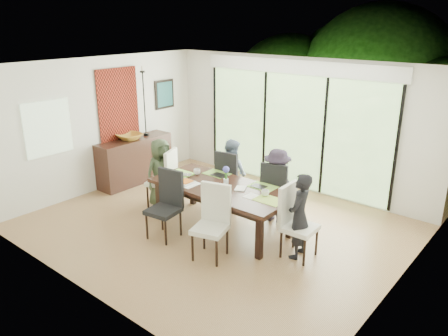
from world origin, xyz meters
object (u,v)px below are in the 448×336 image
Objects in this scene: person_left_end at (161,173)px; sideboard at (135,160)px; table_top at (222,188)px; bowl at (130,137)px; cup_c at (265,193)px; person_far_right at (277,186)px; chair_far_right at (277,190)px; vase at (226,182)px; person_right_end at (299,216)px; person_far_left at (232,173)px; chair_near_right at (210,223)px; chair_far_left at (232,178)px; chair_right_end at (300,222)px; chair_near_left at (163,206)px; cup_b at (225,187)px; cup_a at (197,172)px; chair_left_end at (161,177)px; laptop at (181,176)px.

person_left_end reaches higher than sideboard.
table_top is 2.92m from bowl.
person_far_right is at bearing 108.90° from cup_c.
vase is (-0.50, -0.80, 0.26)m from chair_far_right.
person_far_right is (-0.93, 0.83, 0.00)m from person_right_end.
sideboard is (-2.42, -0.32, -0.17)m from person_far_left.
vase is (-0.45, 0.92, 0.26)m from chair_near_right.
person_right_end reaches higher than chair_near_right.
chair_right_end is at bearing 148.97° from chair_far_left.
table_top is 1.51m from chair_right_end.
chair_near_left is at bearing 163.83° from chair_near_right.
sideboard reaches higher than cup_b.
sideboard reaches higher than cup_a.
vase is at bearing 45.00° from table_top.
chair_near_right reaches higher than cup_b.
chair_left_end is 2.21m from person_far_right.
person_left_end is (-1.98, 0.87, 0.10)m from chair_near_right.
person_far_right is at bearing 8.43° from laptop.
chair_near_left is at bearing -120.87° from vase.
vase is 1.20× the size of cup_b.
table_top is 1.48m from person_left_end.
person_left_end reaches higher than chair_far_left.
bowl reaches higher than laptop.
bowl is at bearing 171.86° from table_top.
person_right_end reaches higher than cup_c.
vase reaches higher than cup_a.
vase is (-0.50, -0.78, 0.17)m from person_far_right.
laptop is (-2.33, -0.10, 0.12)m from person_right_end.
person_far_left reaches higher than chair_far_left.
chair_far_left is 9.17× the size of vase.
chair_near_left is 0.85× the size of person_left_end.
chair_left_end is 3.33× the size of laptop.
vase is at bearing -15.71° from laptop.
chair_right_end is at bearing -1.97° from vase.
person_left_end reaches higher than chair_far_right.
person_far_right is at bearing 171.38° from chair_far_left.
chair_near_right is at bearing -20.79° from bowl.
chair_near_right is 3.65m from sideboard.
chair_right_end is 2.13m from chair_far_left.
person_far_right reaches higher than chair_near_right.
chair_far_right is 0.85× the size of person_far_right.
cup_b reaches higher than laptop.
person_right_end is (0.98, 0.87, 0.10)m from chair_near_right.
chair_near_right is at bearing 73.33° from chair_far_right.
sideboard is at bearing 81.24° from chair_right_end.
person_left_end is 1.50m from bowl.
cup_a is at bearing 16.24° from person_far_right.
chair_far_left reaches higher than sideboard.
chair_right_end reaches higher than bowl.
chair_left_end is 1.00× the size of chair_far_left.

